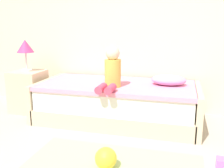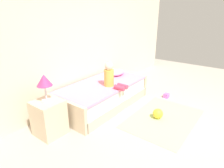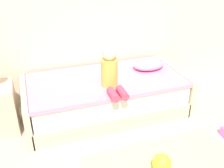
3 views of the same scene
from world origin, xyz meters
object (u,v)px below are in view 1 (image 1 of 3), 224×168
at_px(pillow, 169,80).
at_px(toy_block, 223,165).
at_px(table_lamp, 25,48).
at_px(child_figure, 112,71).
at_px(bed, 117,102).
at_px(toy_ball, 106,158).
at_px(nightstand, 29,91).

height_order(pillow, toy_block, pillow).
xyz_separation_m(table_lamp, child_figure, (1.34, -0.25, -0.23)).
relative_size(bed, toy_ball, 10.74).
distance_m(table_lamp, child_figure, 1.38).
relative_size(bed, nightstand, 3.52).
distance_m(nightstand, table_lamp, 0.64).
relative_size(child_figure, toy_ball, 2.60).
distance_m(pillow, toy_ball, 1.45).
bearing_deg(bed, nightstand, 178.93).
distance_m(bed, table_lamp, 1.52).
height_order(child_figure, pillow, child_figure).
distance_m(nightstand, toy_ball, 1.99).
distance_m(table_lamp, pillow, 2.04).
relative_size(bed, child_figure, 4.14).
distance_m(bed, toy_ball, 1.23).
relative_size(bed, pillow, 4.80).
height_order(nightstand, toy_block, nightstand).
relative_size(nightstand, toy_block, 5.41).
distance_m(toy_ball, toy_block, 1.02).
xyz_separation_m(pillow, toy_block, (0.55, -1.07, -0.51)).
bearing_deg(nightstand, child_figure, -10.71).
distance_m(nightstand, toy_block, 2.75).
bearing_deg(toy_ball, toy_block, 13.28).
xyz_separation_m(nightstand, table_lamp, (0.00, 0.00, 0.64)).
bearing_deg(table_lamp, toy_ball, -38.29).
bearing_deg(pillow, toy_block, -62.84).
bearing_deg(toy_block, pillow, 117.16).
bearing_deg(bed, pillow, 8.72).
relative_size(child_figure, toy_block, 4.60).
height_order(bed, pillow, pillow).
relative_size(table_lamp, toy_block, 4.06).
distance_m(table_lamp, toy_block, 2.87).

